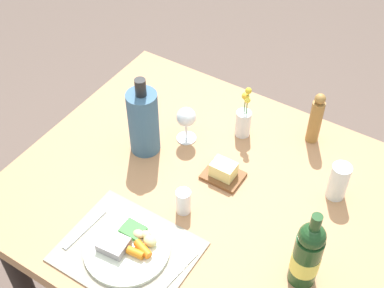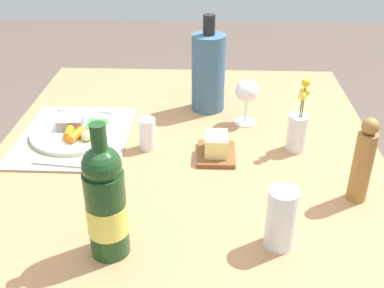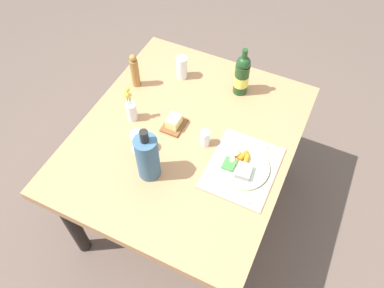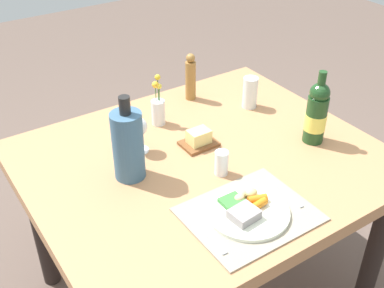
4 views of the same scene
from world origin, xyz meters
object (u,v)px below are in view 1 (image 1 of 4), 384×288
(salt_shaker, at_px, (183,201))
(wine_glass, at_px, (186,118))
(dining_table, at_px, (203,206))
(water_tumbler, at_px, (338,183))
(knife, at_px, (177,272))
(wine_bottle, at_px, (307,254))
(cooler_bottle, at_px, (143,121))
(dinner_plate, at_px, (127,247))
(fork, at_px, (85,229))
(pepper_mill, at_px, (316,119))
(flower_vase, at_px, (244,120))
(butter_dish, at_px, (223,172))

(salt_shaker, bearing_deg, wine_glass, 121.07)
(dining_table, height_order, water_tumbler, water_tumbler)
(knife, bearing_deg, wine_bottle, 36.90)
(cooler_bottle, xyz_separation_m, wine_glass, (0.10, 0.12, -0.03))
(dinner_plate, bearing_deg, water_tumbler, 50.19)
(fork, xyz_separation_m, pepper_mill, (0.42, 0.74, 0.09))
(wine_bottle, bearing_deg, wine_glass, 152.54)
(flower_vase, bearing_deg, fork, -107.73)
(butter_dish, height_order, salt_shaker, salt_shaker)
(fork, bearing_deg, salt_shaker, 50.72)
(dining_table, distance_m, salt_shaker, 0.17)
(wine_glass, distance_m, pepper_mill, 0.45)
(pepper_mill, bearing_deg, butter_dish, -118.76)
(dining_table, bearing_deg, pepper_mill, 62.73)
(dining_table, height_order, wine_bottle, wine_bottle)
(dinner_plate, height_order, knife, dinner_plate)
(fork, relative_size, salt_shaker, 1.96)
(fork, distance_m, water_tumbler, 0.80)
(dining_table, bearing_deg, butter_dish, 69.27)
(dinner_plate, relative_size, salt_shaker, 2.88)
(dinner_plate, xyz_separation_m, wine_bottle, (0.47, 0.19, 0.10))
(fork, bearing_deg, wine_bottle, 21.82)
(pepper_mill, height_order, wine_bottle, wine_bottle)
(knife, xyz_separation_m, wine_bottle, (0.30, 0.18, 0.11))
(dinner_plate, distance_m, wine_bottle, 0.52)
(cooler_bottle, bearing_deg, dining_table, -11.01)
(wine_glass, bearing_deg, fork, -95.06)
(knife, relative_size, butter_dish, 1.34)
(dinner_plate, bearing_deg, wine_bottle, 21.86)
(dinner_plate, relative_size, wine_bottle, 0.90)
(pepper_mill, bearing_deg, water_tumbler, -50.05)
(cooler_bottle, relative_size, salt_shaker, 3.41)
(dining_table, bearing_deg, dinner_plate, -101.34)
(dinner_plate, distance_m, pepper_mill, 0.78)
(fork, relative_size, flower_vase, 0.83)
(water_tumbler, height_order, wine_glass, wine_glass)
(salt_shaker, bearing_deg, butter_dish, 79.28)
(dining_table, distance_m, butter_dish, 0.14)
(salt_shaker, xyz_separation_m, pepper_mill, (0.21, 0.51, 0.06))
(fork, height_order, salt_shaker, salt_shaker)
(flower_vase, relative_size, butter_dish, 1.62)
(dining_table, distance_m, fork, 0.41)
(cooler_bottle, bearing_deg, wine_glass, 50.15)
(pepper_mill, bearing_deg, wine_bottle, -69.70)
(cooler_bottle, xyz_separation_m, wine_bottle, (0.67, -0.18, -0.01))
(wine_glass, relative_size, wine_bottle, 0.49)
(fork, height_order, wine_bottle, wine_bottle)
(water_tumbler, distance_m, butter_dish, 0.37)
(dining_table, relative_size, wine_glass, 8.94)
(knife, relative_size, salt_shaker, 1.97)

